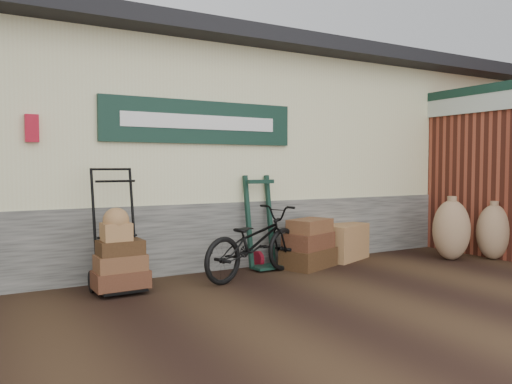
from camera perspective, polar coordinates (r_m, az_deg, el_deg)
ground at (r=5.91m, az=0.35°, el=-10.62°), size 80.00×80.00×0.00m
station_building at (r=8.23m, az=-9.20°, el=4.52°), size 14.40×4.10×3.20m
brick_outbuilding at (r=9.75m, az=21.32°, el=2.28°), size 1.71×4.51×2.62m
porter_trolley at (r=5.76m, az=-15.69°, el=-4.02°), size 0.72×0.55×1.40m
green_barrow at (r=6.74m, az=0.58°, el=-3.49°), size 0.48×0.42×1.26m
suitcase_stack at (r=6.89m, az=6.03°, el=-5.82°), size 0.88×0.72×0.67m
wicker_hamper at (r=7.57m, az=9.73°, el=-5.61°), size 0.94×0.79×0.53m
bicycle at (r=6.25m, az=-0.22°, el=-5.31°), size 1.08×1.78×0.97m
burlap_sack_left at (r=7.93m, az=21.43°, el=-4.06°), size 0.69×0.64×0.89m
burlap_sack_right at (r=8.23m, az=25.53°, el=-4.14°), size 0.64×0.60×0.82m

